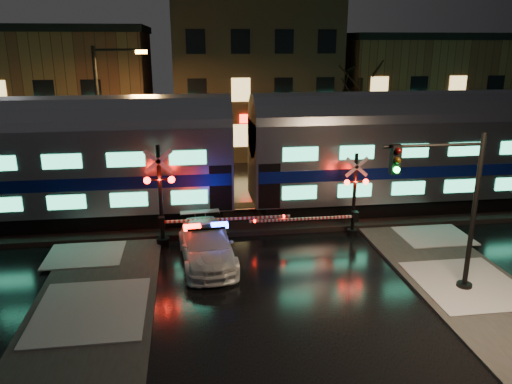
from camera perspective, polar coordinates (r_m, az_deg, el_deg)
ground at (r=20.01m, az=2.02°, el=-8.07°), size 120.00×120.00×0.00m
ballast at (r=24.53m, az=0.02°, el=-2.94°), size 90.00×4.20×0.24m
sidewalk_left at (r=14.89m, az=-20.35°, el=-18.56°), size 4.00×20.00×0.12m
building_left at (r=41.23m, az=-22.02°, el=10.21°), size 14.00×10.00×9.00m
building_mid at (r=40.78m, az=-0.61°, el=13.11°), size 12.00×11.00×11.50m
building_right at (r=44.01m, az=16.83°, el=10.72°), size 12.00×10.00×8.50m
train at (r=23.54m, az=-1.70°, el=4.48°), size 51.00×3.12×5.92m
police_car at (r=19.87m, az=-5.67°, el=-6.05°), size 2.37×5.07×1.60m
crossing_signal_right at (r=22.37m, az=10.32°, el=-1.31°), size 5.34×0.64×3.78m
crossing_signal_left at (r=21.25m, az=-9.87°, el=-1.52°), size 6.21×0.67×4.40m
traffic_light at (r=17.80m, az=21.31°, el=-2.13°), size 3.64×0.68×5.63m
streetlight at (r=27.44m, az=-16.91°, el=8.41°), size 2.75×0.29×8.21m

